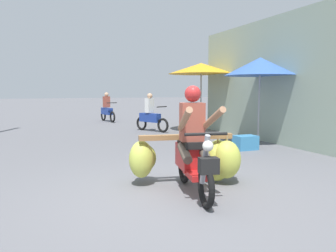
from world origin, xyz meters
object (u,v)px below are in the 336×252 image
motorbike_distant_ahead_right (150,116)px  motorbike_main_loaded (198,155)px  market_umbrella_near_shop (260,67)px  produce_crate (245,143)px  motorbike_distant_ahead_left (107,110)px  market_umbrella_further_along (201,69)px

motorbike_distant_ahead_right → motorbike_main_loaded: bearing=-102.9°
market_umbrella_near_shop → produce_crate: bearing=-145.6°
motorbike_main_loaded → motorbike_distant_ahead_left: (0.87, 11.32, 0.08)m
produce_crate → market_umbrella_near_shop: bearing=34.4°
motorbike_main_loaded → market_umbrella_near_shop: 4.81m
motorbike_main_loaded → market_umbrella_further_along: market_umbrella_further_along is taller
motorbike_distant_ahead_left → produce_crate: 9.06m
motorbike_main_loaded → produce_crate: size_ratio=3.40×
motorbike_distant_ahead_right → market_umbrella_near_shop: (1.81, -3.99, 1.58)m
motorbike_distant_ahead_left → motorbike_distant_ahead_right: size_ratio=1.08×
motorbike_distant_ahead_left → market_umbrella_near_shop: market_umbrella_near_shop is taller
motorbike_main_loaded → market_umbrella_near_shop: bearing=41.2°
motorbike_distant_ahead_right → market_umbrella_near_shop: 4.65m
motorbike_distant_ahead_right → produce_crate: size_ratio=2.66×
motorbike_main_loaded → motorbike_distant_ahead_right: motorbike_main_loaded is taller
motorbike_distant_ahead_right → produce_crate: 4.66m
motorbike_distant_ahead_right → produce_crate: (1.01, -4.53, -0.39)m
motorbike_distant_ahead_right → market_umbrella_further_along: market_umbrella_further_along is taller
motorbike_distant_ahead_right → motorbike_distant_ahead_left: bearing=99.4°
motorbike_main_loaded → market_umbrella_near_shop: (3.40, 2.98, 1.66)m
motorbike_main_loaded → produce_crate: motorbike_main_loaded is taller
motorbike_distant_ahead_left → market_umbrella_further_along: (2.41, -5.11, 1.72)m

